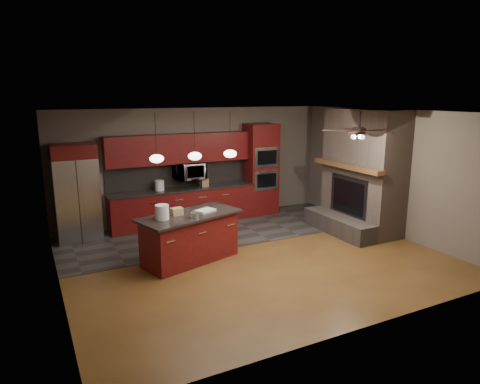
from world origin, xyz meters
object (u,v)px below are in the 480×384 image
cardboard_box (177,211)px  white_bucket (162,212)px  microwave (189,171)px  counter_box (205,183)px  kitchen_island (190,237)px  paint_tray (205,210)px  paint_can (195,215)px  counter_bucket (160,185)px  refrigerator (76,193)px  oven_tower (261,169)px

cardboard_box → white_bucket: bearing=-161.1°
microwave → counter_box: microwave is taller
kitchen_island → paint_tray: size_ratio=5.89×
cardboard_box → counter_box: size_ratio=1.09×
kitchen_island → paint_can: (0.00, -0.28, 0.51)m
white_bucket → counter_bucket: bearing=74.5°
counter_box → paint_tray: bearing=-105.9°
microwave → counter_box: bearing=-15.5°
refrigerator → cardboard_box: size_ratio=10.04×
kitchen_island → counter_box: (1.25, 2.29, 0.53)m
white_bucket → cardboard_box: white_bucket is taller
cardboard_box → paint_tray: bearing=-7.2°
cardboard_box → counter_box: bearing=50.2°
white_bucket → counter_bucket: (0.67, 2.42, -0.03)m
paint_tray → counter_box: 2.40m
oven_tower → paint_tray: 3.40m
kitchen_island → counter_bucket: bearing=70.4°
paint_tray → cardboard_box: cardboard_box is taller
oven_tower → counter_bucket: oven_tower is taller
refrigerator → kitchen_island: (1.74, -2.25, -0.59)m
counter_bucket → counter_box: counter_bucket is taller
microwave → counter_bucket: bearing=-176.3°
refrigerator → white_bucket: (1.19, -2.34, -0.00)m
kitchen_island → counter_bucket: 2.40m
white_bucket → paint_can: bearing=-19.4°
oven_tower → paint_tray: size_ratio=6.64×
white_bucket → paint_tray: white_bucket is taller
oven_tower → white_bucket: size_ratio=8.98×
paint_can → cardboard_box: cardboard_box is taller
white_bucket → counter_box: (1.80, 2.37, -0.06)m
oven_tower → counter_bucket: bearing=179.8°
oven_tower → paint_can: size_ratio=14.38×
refrigerator → cardboard_box: 2.66m
paint_can → kitchen_island: bearing=90.2°
refrigerator → white_bucket: 2.62m
refrigerator → oven_tower: bearing=0.9°
oven_tower → refrigerator: bearing=-179.1°
paint_can → counter_bucket: size_ratio=0.68×
paint_tray → counter_bucket: 2.29m
paint_can → paint_tray: paint_can is taller
white_bucket → cardboard_box: size_ratio=1.26×
white_bucket → oven_tower: bearing=35.3°
refrigerator → cardboard_box: (1.51, -2.19, -0.07)m
refrigerator → paint_tray: size_ratio=5.87×
oven_tower → paint_tray: bearing=-138.0°
paint_tray → microwave: bearing=53.8°
microwave → paint_can: microwave is taller
kitchen_island → paint_tray: paint_tray is taller
microwave → white_bucket: size_ratio=2.76×
kitchen_island → white_bucket: (-0.55, -0.08, 0.59)m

